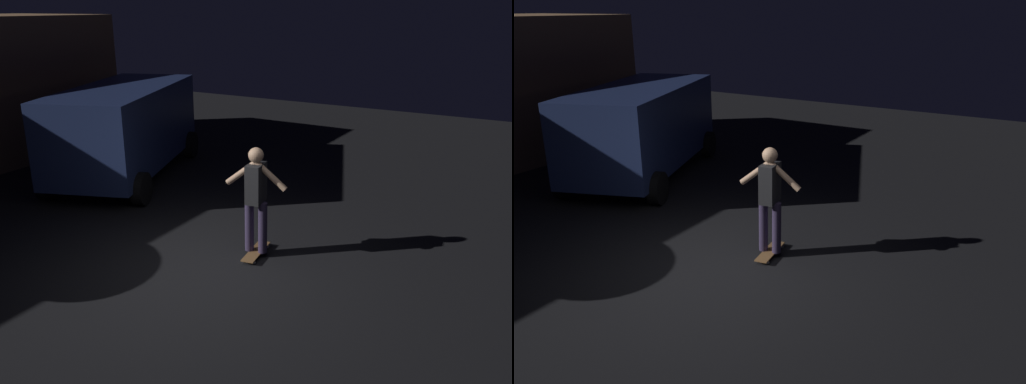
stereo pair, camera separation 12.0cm
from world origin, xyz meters
TOP-DOWN VIEW (x-y plane):
  - ground_plane at (0.00, 0.00)m, footprint 28.00×28.00m
  - parked_van at (3.11, 4.17)m, footprint 4.97×3.54m
  - skateboard_ridden at (1.02, -0.42)m, footprint 0.80×0.32m
  - skater at (1.02, -0.42)m, footprint 0.41×0.98m

SIDE VIEW (x-z plane):
  - ground_plane at x=0.00m, z-range 0.00..0.00m
  - skateboard_ridden at x=1.02m, z-range 0.02..0.09m
  - skater at x=1.02m, z-range 0.20..1.87m
  - parked_van at x=3.11m, z-range 0.15..2.18m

